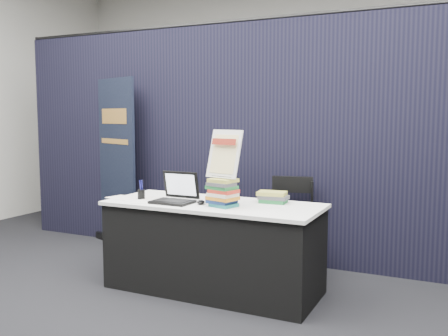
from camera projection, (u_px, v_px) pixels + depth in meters
floor at (180, 313)px, 3.74m from camera, size 8.00×8.00×0.00m
wall_back at (322, 96)px, 7.14m from camera, size 8.00×0.02×3.50m
drape_partition at (260, 142)px, 5.04m from camera, size 6.00×0.08×2.40m
display_table at (213, 246)px, 4.19m from camera, size 1.80×0.75×0.75m
laptop at (175, 195)px, 4.16m from camera, size 0.34×0.27×0.25m
mouse at (201, 202)px, 4.08m from camera, size 0.10×0.12×0.03m
brochure_left at (123, 198)px, 4.39m from camera, size 0.30×0.24×0.00m
brochure_mid at (154, 199)px, 4.34m from camera, size 0.30×0.25×0.00m
brochure_right at (148, 202)px, 4.18m from camera, size 0.30×0.26×0.00m
pen_cup at (141, 194)px, 4.33m from camera, size 0.07×0.07×0.08m
book_stack_tall at (223, 193)px, 3.96m from camera, size 0.24×0.21×0.22m
book_stack_short at (273, 197)px, 4.14m from camera, size 0.23×0.19×0.09m
info_sign at (224, 154)px, 3.95m from camera, size 0.31×0.17×0.40m
pullup_banner at (116, 171)px, 5.68m from camera, size 0.78×0.39×1.89m
stacking_chair at (287, 221)px, 4.63m from camera, size 0.48×0.49×0.90m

